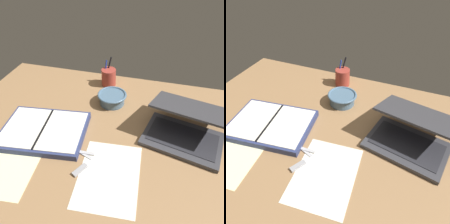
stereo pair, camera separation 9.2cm
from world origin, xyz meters
The scene contains 9 objects.
desk_top centered at (0.00, 0.00, 1.00)cm, with size 140.00×100.00×2.00cm, color #936D47.
laptop centered at (31.64, 9.32, 6.74)cm, with size 35.58×33.49×14.84cm.
bowl centered at (-2.82, 23.86, 5.08)cm, with size 14.19×14.19×5.53cm.
pen_cup centered at (-9.02, 39.96, 6.66)cm, with size 7.77×7.77×15.34cm.
planner centered at (-25.10, -3.69, 3.52)cm, with size 37.55×29.76×3.23cm.
scissors centered at (-10.96, -9.07, 2.34)cm, with size 13.86×6.80×0.80cm.
paper_sheet_front centered at (6.71, -16.68, 2.08)cm, with size 21.15×28.66×0.16cm, color silver.
paper_sheet_beside_planner centered at (-28.13, -23.13, 2.08)cm, with size 17.21×23.90×0.16cm, color #F4EFB2.
usb_drive centered at (-3.66, -17.40, 2.50)cm, with size 4.79×7.11×1.00cm.
Camera 1 is at (19.14, -59.43, 68.35)cm, focal length 35.00 mm.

